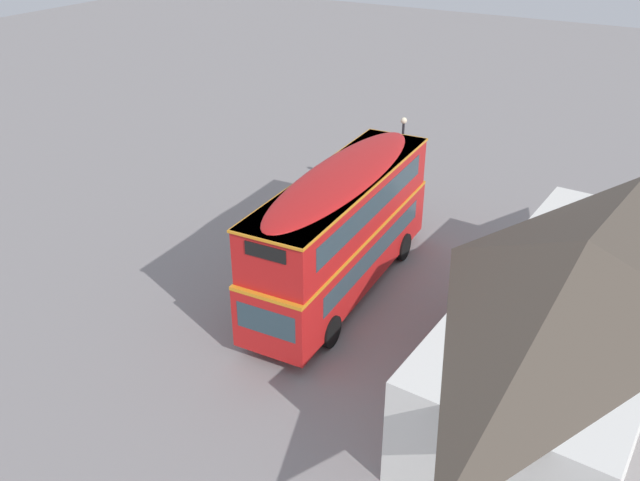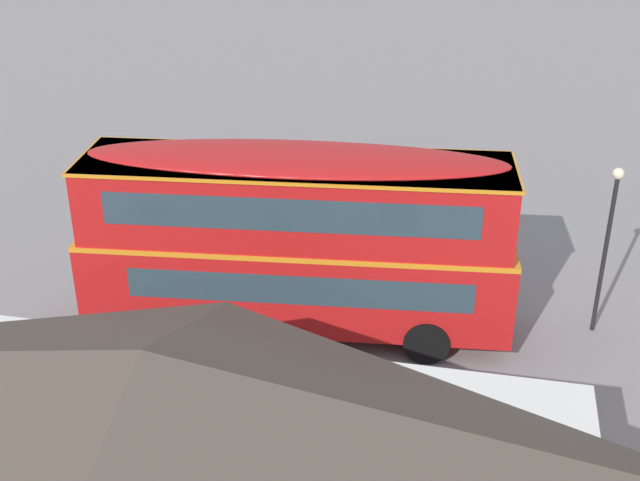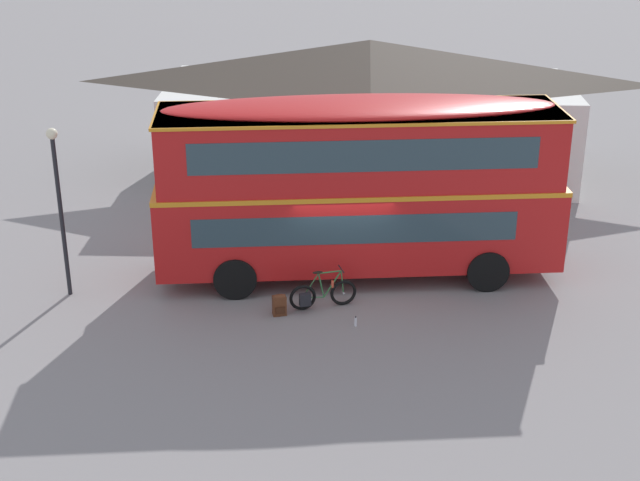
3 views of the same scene
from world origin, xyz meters
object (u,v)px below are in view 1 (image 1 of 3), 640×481
object	(u,v)px
double_decker_bus	(342,226)
backpack_on_ground	(316,245)
water_bottle_clear_plastic	(279,264)
street_lamp	(402,154)
touring_bicycle	(310,256)

from	to	relation	value
double_decker_bus	backpack_on_ground	distance (m)	3.88
double_decker_bus	water_bottle_clear_plastic	xyz separation A→B (m)	(-0.21, -2.91, -2.53)
backpack_on_ground	street_lamp	distance (m)	6.08
double_decker_bus	water_bottle_clear_plastic	bearing A→B (deg)	-94.10
touring_bicycle	street_lamp	size ratio (longest dim) A/B	0.38
street_lamp	touring_bicycle	bearing A→B (deg)	-8.13
touring_bicycle	water_bottle_clear_plastic	bearing A→B (deg)	-49.61
water_bottle_clear_plastic	backpack_on_ground	bearing A→B (deg)	161.60
backpack_on_ground	water_bottle_clear_plastic	bearing A→B (deg)	-18.40
double_decker_bus	touring_bicycle	size ratio (longest dim) A/B	6.24
double_decker_bus	touring_bicycle	xyz separation A→B (m)	(-1.02, -1.96, -2.27)
water_bottle_clear_plastic	street_lamp	distance (m)	7.94
backpack_on_ground	street_lamp	world-z (taller)	street_lamp
double_decker_bus	water_bottle_clear_plastic	world-z (taller)	double_decker_bus
double_decker_bus	touring_bicycle	distance (m)	3.17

